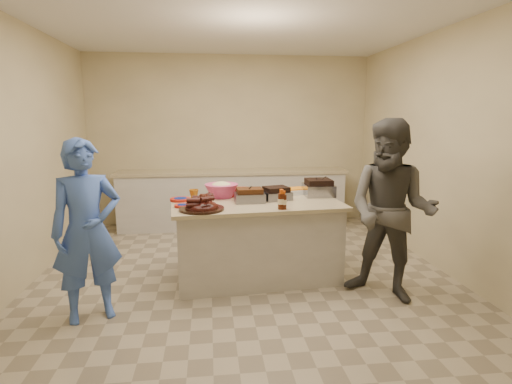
{
  "coord_description": "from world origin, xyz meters",
  "views": [
    {
      "loc": [
        -0.36,
        -4.04,
        1.72
      ],
      "look_at": [
        0.13,
        0.11,
        0.94
      ],
      "focal_mm": 28.0,
      "sensor_mm": 36.0,
      "label": 1
    }
  ],
  "objects": [
    {
      "name": "roasting_pan",
      "position": [
        0.88,
        0.33,
        0.84
      ],
      "size": [
        0.33,
        0.33,
        0.13
      ],
      "primitive_type": "cube",
      "rotation": [
        0.0,
        0.0,
        -0.02
      ],
      "color": "gray",
      "rests_on": "island"
    },
    {
      "name": "back_counter",
      "position": [
        0.0,
        2.2,
        0.45
      ],
      "size": [
        3.6,
        0.64,
        0.9
      ],
      "primitive_type": null,
      "color": "#BCB7AE",
      "rests_on": "ground"
    },
    {
      "name": "coleslaw_bowl",
      "position": [
        -0.23,
        0.36,
        0.84
      ],
      "size": [
        0.41,
        0.41,
        0.26
      ],
      "primitive_type": null,
      "rotation": [
        0.0,
        0.0,
        0.08
      ],
      "color": "#C53972",
      "rests_on": "island"
    },
    {
      "name": "mac_cheese_dish",
      "position": [
        0.63,
        0.47,
        0.84
      ],
      "size": [
        0.32,
        0.27,
        0.07
      ],
      "primitive_type": "cube",
      "rotation": [
        0.0,
        0.0,
        0.29
      ],
      "color": "orange",
      "rests_on": "island"
    },
    {
      "name": "brisket_tray",
      "position": [
        0.36,
        0.17,
        0.84
      ],
      "size": [
        0.35,
        0.31,
        0.09
      ],
      "primitive_type": "cube",
      "rotation": [
        0.0,
        0.0,
        0.27
      ],
      "color": "black",
      "rests_on": "island"
    },
    {
      "name": "island",
      "position": [
        0.13,
        0.06,
        0.0
      ],
      "size": [
        1.85,
        1.08,
        0.84
      ],
      "primitive_type": null,
      "rotation": [
        0.0,
        0.0,
        0.08
      ],
      "color": "#BCB7AE",
      "rests_on": "ground"
    },
    {
      "name": "plastic_cup",
      "position": [
        -0.53,
        0.35,
        0.84
      ],
      "size": [
        0.11,
        0.11,
        0.11
      ],
      "primitive_type": "imported",
      "rotation": [
        0.0,
        0.0,
        0.08
      ],
      "color": "#9A5911",
      "rests_on": "island"
    },
    {
      "name": "sauce_bowl",
      "position": [
        0.16,
        0.33,
        0.84
      ],
      "size": [
        0.15,
        0.06,
        0.15
      ],
      "primitive_type": "imported",
      "rotation": [
        0.0,
        0.0,
        0.08
      ],
      "color": "silver",
      "rests_on": "island"
    },
    {
      "name": "basket_stack",
      "position": [
        -0.03,
        0.42,
        0.84
      ],
      "size": [
        0.21,
        0.16,
        0.1
      ],
      "primitive_type": "cube",
      "rotation": [
        0.0,
        0.0,
        -0.09
      ],
      "color": "#9D190D",
      "rests_on": "island"
    },
    {
      "name": "pulled_pork_tray",
      "position": [
        0.06,
        0.08,
        0.84
      ],
      "size": [
        0.32,
        0.25,
        0.09
      ],
      "primitive_type": "cube",
      "rotation": [
        0.0,
        0.0,
        0.04
      ],
      "color": "#47230F",
      "rests_on": "island"
    },
    {
      "name": "bbq_bottle_b",
      "position": [
        0.33,
        -0.3,
        0.84
      ],
      "size": [
        0.07,
        0.07,
        0.2
      ],
      "primitive_type": "cylinder",
      "rotation": [
        0.0,
        0.0,
        0.08
      ],
      "color": "#3A1507",
      "rests_on": "island"
    },
    {
      "name": "plate_stack_small",
      "position": [
        -0.64,
        -0.08,
        0.84
      ],
      "size": [
        0.17,
        0.17,
        0.02
      ],
      "primitive_type": "cylinder",
      "rotation": [
        0.0,
        0.0,
        0.08
      ],
      "color": "#9D190D",
      "rests_on": "island"
    },
    {
      "name": "rib_platter",
      "position": [
        -0.44,
        -0.24,
        0.84
      ],
      "size": [
        0.46,
        0.46,
        0.17
      ],
      "primitive_type": null,
      "rotation": [
        0.0,
        0.0,
        -0.04
      ],
      "color": "#40110B",
      "rests_on": "island"
    },
    {
      "name": "guest_blue",
      "position": [
        -1.39,
        -0.66,
        0.0
      ],
      "size": [
        1.12,
        1.66,
        0.37
      ],
      "primitive_type": "imported",
      "rotation": [
        0.0,
        0.0,
        0.39
      ],
      "color": "#4267C7",
      "rests_on": "ground"
    },
    {
      "name": "plate_stack_large",
      "position": [
        -0.67,
        0.23,
        0.84
      ],
      "size": [
        0.24,
        0.24,
        0.03
      ],
      "primitive_type": "cylinder",
      "rotation": [
        0.0,
        0.0,
        0.08
      ],
      "color": "#9D190D",
      "rests_on": "island"
    },
    {
      "name": "guest_gray",
      "position": [
        1.32,
        -0.59,
        0.0
      ],
      "size": [
        1.75,
        1.85,
        0.65
      ],
      "primitive_type": "imported",
      "rotation": [
        0.0,
        0.0,
        -0.7
      ],
      "color": "#524F4A",
      "rests_on": "ground"
    },
    {
      "name": "room",
      "position": [
        0.0,
        0.0,
        0.0
      ],
      "size": [
        4.5,
        5.0,
        2.7
      ],
      "primitive_type": null,
      "color": "#CCBC8C",
      "rests_on": "ground"
    },
    {
      "name": "mustard_bottle",
      "position": [
        -0.02,
        0.24,
        0.84
      ],
      "size": [
        0.04,
        0.04,
        0.11
      ],
      "primitive_type": "cylinder",
      "rotation": [
        0.0,
        0.0,
        0.08
      ],
      "color": "yellow",
      "rests_on": "island"
    },
    {
      "name": "sausage_plate",
      "position": [
        0.15,
        0.4,
        0.84
      ],
      "size": [
        0.27,
        0.27,
        0.04
      ],
      "primitive_type": "cylinder",
      "rotation": [
        0.0,
        0.0,
        0.03
      ],
      "color": "silver",
      "rests_on": "island"
    },
    {
      "name": "bbq_bottle_a",
      "position": [
        0.36,
        -0.29,
        0.84
      ],
      "size": [
        0.07,
        0.07,
        0.18
      ],
      "primitive_type": "cylinder",
      "rotation": [
        0.0,
        0.0,
        0.08
      ],
      "color": "#3A1507",
      "rests_on": "island"
    }
  ]
}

